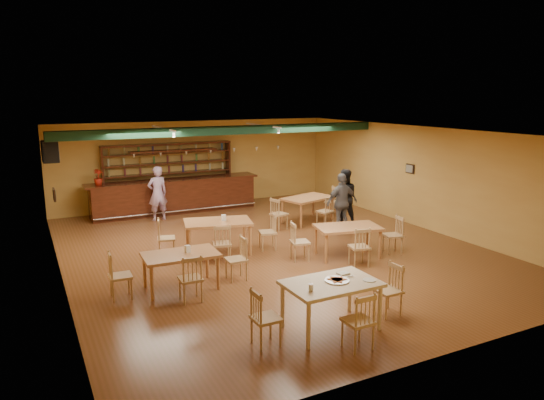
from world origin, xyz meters
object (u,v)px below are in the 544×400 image
dining_table_c (181,271)px  patron_bar (158,193)px  near_table (331,305)px  patron_right_a (344,197)px  dining_table_b (307,210)px  bar_counter (175,196)px  dining_table_d (347,241)px  dining_table_a (218,237)px

dining_table_c → patron_bar: (1.02, 5.89, 0.49)m
near_table → patron_right_a: 7.07m
dining_table_c → dining_table_b: bearing=37.1°
dining_table_b → patron_right_a: patron_right_a is taller
dining_table_b → patron_bar: size_ratio=0.91×
bar_counter → patron_bar: 1.18m
bar_counter → dining_table_d: (2.44, -6.52, -0.18)m
dining_table_d → near_table: size_ratio=0.98×
dining_table_b → dining_table_d: (-0.87, -3.39, -0.01)m
dining_table_b → patron_right_a: 1.22m
dining_table_d → dining_table_c: bearing=-164.5°
dining_table_c → patron_bar: bearing=82.3°
bar_counter → near_table: (-0.07, -9.61, -0.15)m
bar_counter → dining_table_a: size_ratio=3.50×
dining_table_c → near_table: bearing=-57.0°
dining_table_d → patron_right_a: 3.12m
dining_table_b → patron_right_a: (0.80, -0.80, 0.47)m
dining_table_b → dining_table_d: dining_table_b is taller
bar_counter → patron_right_a: patron_right_a is taller
near_table → patron_bar: bearing=93.9°
dining_table_c → near_table: size_ratio=0.96×
dining_table_a → dining_table_c: size_ratio=1.09×
dining_table_d → near_table: bearing=-116.2°
dining_table_d → patron_bar: 6.56m
dining_table_a → patron_right_a: patron_right_a is taller
near_table → patron_right_a: size_ratio=0.91×
dining_table_c → dining_table_d: dining_table_d is taller
patron_bar → patron_right_a: size_ratio=1.01×
dining_table_b → dining_table_c: size_ratio=1.05×
near_table → patron_right_a: patron_right_a is taller
dining_table_c → dining_table_d: bearing=4.7°
bar_counter → dining_table_b: 4.57m
dining_table_a → dining_table_b: size_ratio=1.05×
bar_counter → dining_table_c: bearing=-105.1°
patron_right_a → dining_table_c: bearing=53.8°
bar_counter → near_table: 9.61m
dining_table_a → dining_table_c: dining_table_a is taller
dining_table_b → near_table: bearing=-134.3°
dining_table_a → dining_table_c: 2.44m
dining_table_a → dining_table_d: size_ratio=1.07×
bar_counter → dining_table_b: bar_counter is taller
near_table → bar_counter: bearing=88.9°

